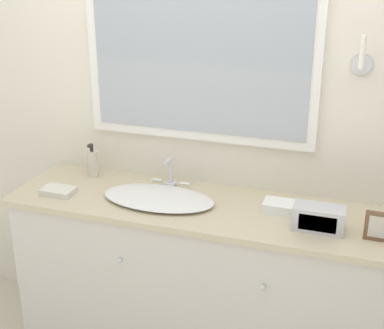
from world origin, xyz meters
TOP-DOWN VIEW (x-y plane):
  - wall_back at (-0.00, 0.57)m, footprint 8.00×0.18m
  - vanity_counter at (0.00, 0.27)m, footprint 1.93×0.54m
  - sink_basin at (-0.23, 0.25)m, footprint 0.56×0.35m
  - soap_bottle at (-0.68, 0.43)m, footprint 0.06×0.06m
  - appliance_box at (0.53, 0.20)m, footprint 0.22×0.11m
  - picture_frame at (0.78, 0.18)m, footprint 0.12×0.01m
  - hand_towel_near_sink at (0.34, 0.32)m, footprint 0.15×0.11m
  - hand_towel_far_corner at (-0.73, 0.17)m, footprint 0.16×0.11m

SIDE VIEW (x-z plane):
  - vanity_counter at x=0.00m, z-range 0.00..0.89m
  - hand_towel_far_corner at x=-0.73m, z-range 0.89..0.92m
  - sink_basin at x=-0.23m, z-range 0.82..0.99m
  - hand_towel_near_sink at x=0.34m, z-range 0.89..0.93m
  - appliance_box at x=0.53m, z-range 0.89..0.99m
  - picture_frame at x=0.78m, z-range 0.89..1.02m
  - soap_bottle at x=-0.68m, z-range 0.87..1.05m
  - wall_back at x=0.00m, z-range 0.01..2.56m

